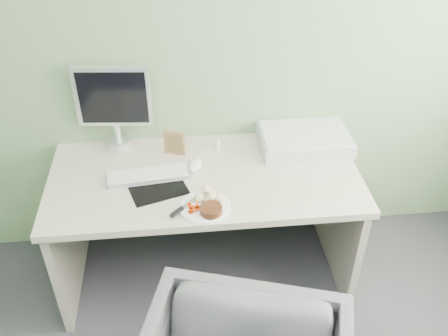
{
  "coord_description": "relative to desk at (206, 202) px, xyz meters",
  "views": [
    {
      "loc": [
        -0.11,
        -0.41,
        2.29
      ],
      "look_at": [
        0.09,
        1.5,
        0.86
      ],
      "focal_mm": 40.0,
      "sensor_mm": 36.0,
      "label": 1
    }
  ],
  "objects": [
    {
      "name": "carrot_heap",
      "position": [
        -0.07,
        -0.28,
        0.21
      ],
      "size": [
        0.07,
        0.06,
        0.03
      ],
      "primitive_type": "cube",
      "rotation": [
        0.0,
        0.0,
        0.41
      ],
      "color": "red",
      "rests_on": "plate"
    },
    {
      "name": "keyboard",
      "position": [
        -0.29,
        0.01,
        0.2
      ],
      "size": [
        0.42,
        0.17,
        0.02
      ],
      "primitive_type": "cube",
      "rotation": [
        0.0,
        0.0,
        0.11
      ],
      "color": "white",
      "rests_on": "desk"
    },
    {
      "name": "eyedrop_bottle",
      "position": [
        0.09,
        0.23,
        0.21
      ],
      "size": [
        0.02,
        0.02,
        0.07
      ],
      "color": "white",
      "rests_on": "desk"
    },
    {
      "name": "mousepad",
      "position": [
        -0.25,
        -0.07,
        0.18
      ],
      "size": [
        0.33,
        0.31,
        0.0
      ],
      "primitive_type": "cube",
      "rotation": [
        0.0,
        0.0,
        0.31
      ],
      "color": "black",
      "rests_on": "desk"
    },
    {
      "name": "plate",
      "position": [
        -0.02,
        -0.26,
        0.19
      ],
      "size": [
        0.24,
        0.24,
        0.01
      ],
      "primitive_type": "cylinder",
      "color": "white",
      "rests_on": "desk"
    },
    {
      "name": "steak",
      "position": [
        0.01,
        -0.31,
        0.21
      ],
      "size": [
        0.12,
        0.12,
        0.03
      ],
      "primitive_type": "cylinder",
      "rotation": [
        0.0,
        0.0,
        -0.2
      ],
      "color": "black",
      "rests_on": "plate"
    },
    {
      "name": "steak_knife",
      "position": [
        -0.13,
        -0.27,
        0.21
      ],
      "size": [
        0.16,
        0.16,
        0.01
      ],
      "rotation": [
        0.0,
        0.0,
        0.8
      ],
      "color": "silver",
      "rests_on": "plate"
    },
    {
      "name": "scanner",
      "position": [
        0.57,
        0.22,
        0.22
      ],
      "size": [
        0.49,
        0.33,
        0.08
      ],
      "primitive_type": "cube",
      "rotation": [
        0.0,
        0.0,
        0.01
      ],
      "color": "#A9ACB0",
      "rests_on": "desk"
    },
    {
      "name": "desk",
      "position": [
        0.0,
        0.0,
        0.0
      ],
      "size": [
        1.6,
        0.75,
        0.73
      ],
      "color": "beige",
      "rests_on": "floor"
    },
    {
      "name": "monitor",
      "position": [
        -0.45,
        0.31,
        0.45
      ],
      "size": [
        0.4,
        0.12,
        0.48
      ],
      "rotation": [
        0.0,
        0.0,
        -0.1
      ],
      "color": "silver",
      "rests_on": "desk"
    },
    {
      "name": "potato_pile",
      "position": [
        0.01,
        -0.22,
        0.22
      ],
      "size": [
        0.12,
        0.1,
        0.06
      ],
      "primitive_type": "ellipsoid",
      "rotation": [
        0.0,
        0.0,
        0.28
      ],
      "color": "tan",
      "rests_on": "plate"
    },
    {
      "name": "photo_frame",
      "position": [
        -0.15,
        0.21,
        0.26
      ],
      "size": [
        0.12,
        0.05,
        0.15
      ],
      "primitive_type": "cube",
      "rotation": [
        0.0,
        0.0,
        -0.32
      ],
      "color": "#9F674A",
      "rests_on": "desk"
    },
    {
      "name": "computer_mouse",
      "position": [
        -0.04,
        0.06,
        0.2
      ],
      "size": [
        0.1,
        0.13,
        0.04
      ],
      "primitive_type": "ellipsoid",
      "rotation": [
        0.0,
        0.0,
        -0.34
      ],
      "color": "white",
      "rests_on": "desk"
    },
    {
      "name": "wall_back",
      "position": [
        0.0,
        0.38,
        0.8
      ],
      "size": [
        3.5,
        0.0,
        3.5
      ],
      "primitive_type": "plane",
      "rotation": [
        1.57,
        0.0,
        0.0
      ],
      "color": "#6C8A60",
      "rests_on": "floor"
    }
  ]
}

